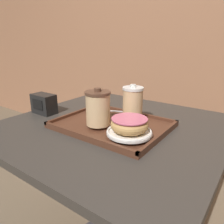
{
  "coord_description": "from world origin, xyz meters",
  "views": [
    {
      "loc": [
        0.5,
        -0.71,
        1.08
      ],
      "look_at": [
        0.01,
        -0.03,
        0.8
      ],
      "focal_mm": 35.0,
      "sensor_mm": 36.0,
      "label": 1
    }
  ],
  "objects": [
    {
      "name": "napkin_dispenser",
      "position": [
        -0.36,
        -0.08,
        0.78
      ],
      "size": [
        0.12,
        0.07,
        0.09
      ],
      "color": "black",
      "rests_on": "cafe_table"
    },
    {
      "name": "serving_tray",
      "position": [
        0.01,
        -0.03,
        0.74
      ],
      "size": [
        0.44,
        0.34,
        0.02
      ],
      "color": "#512D1E",
      "rests_on": "cafe_table"
    },
    {
      "name": "cafe_table",
      "position": [
        0.0,
        0.0,
        0.55
      ],
      "size": [
        0.89,
        0.87,
        0.74
      ],
      "color": "#38332D",
      "rests_on": "ground_plane"
    },
    {
      "name": "donut_chocolate_glazed",
      "position": [
        0.13,
        -0.09,
        0.8
      ],
      "size": [
        0.13,
        0.13,
        0.04
      ],
      "color": "tan",
      "rests_on": "plate_with_chocolate_donut"
    },
    {
      "name": "wall_behind",
      "position": [
        0.0,
        1.1,
        1.2
      ],
      "size": [
        8.0,
        0.05,
        2.4
      ],
      "color": "#9E6B4C",
      "rests_on": "ground_plane"
    },
    {
      "name": "coffee_cup_rear",
      "position": [
        0.06,
        0.04,
        0.83
      ],
      "size": [
        0.09,
        0.09,
        0.15
      ],
      "color": "#E0B784",
      "rests_on": "serving_tray"
    },
    {
      "name": "coffee_cup_front",
      "position": [
        -0.02,
        -0.09,
        0.83
      ],
      "size": [
        0.1,
        0.1,
        0.15
      ],
      "color": "#E0B784",
      "rests_on": "serving_tray"
    },
    {
      "name": "spoon",
      "position": [
        -0.13,
        0.05,
        0.76
      ],
      "size": [
        0.16,
        0.08,
        0.01
      ],
      "rotation": [
        0.0,
        0.0,
        3.55
      ],
      "color": "silver",
      "rests_on": "serving_tray"
    },
    {
      "name": "plate_with_chocolate_donut",
      "position": [
        0.13,
        -0.09,
        0.77
      ],
      "size": [
        0.16,
        0.16,
        0.01
      ],
      "color": "white",
      "rests_on": "serving_tray"
    }
  ]
}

